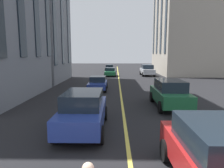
{
  "coord_description": "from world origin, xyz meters",
  "views": [
    {
      "loc": [
        -1.0,
        0.5,
        3.64
      ],
      "look_at": [
        11.52,
        0.71,
        1.81
      ],
      "focal_mm": 32.93,
      "sensor_mm": 36.0,
      "label": 1
    }
  ],
  "objects_px": {
    "car_red_near": "(217,157)",
    "car_black_mid": "(109,68)",
    "car_blue_far": "(83,110)",
    "car_green_parked_b": "(110,72)",
    "car_silver_parked_a": "(147,70)",
    "car_blue_trailing": "(98,83)",
    "car_green_oncoming": "(170,93)"
  },
  "relations": [
    {
      "from": "car_silver_parked_a",
      "to": "car_green_oncoming",
      "type": "relative_size",
      "value": 1.0
    },
    {
      "from": "car_black_mid",
      "to": "car_green_oncoming",
      "type": "bearing_deg",
      "value": -170.42
    },
    {
      "from": "car_blue_far",
      "to": "car_red_near",
      "type": "height_order",
      "value": "same"
    },
    {
      "from": "car_red_near",
      "to": "car_black_mid",
      "type": "distance_m",
      "value": 38.92
    },
    {
      "from": "car_blue_trailing",
      "to": "car_blue_far",
      "type": "distance_m",
      "value": 11.12
    },
    {
      "from": "car_green_parked_b",
      "to": "car_black_mid",
      "type": "relative_size",
      "value": 1.0
    },
    {
      "from": "car_silver_parked_a",
      "to": "car_black_mid",
      "type": "relative_size",
      "value": 1.21
    },
    {
      "from": "car_silver_parked_a",
      "to": "car_red_near",
      "type": "xyz_separation_m",
      "value": [
        -29.78,
        2.74,
        0.0
      ]
    },
    {
      "from": "car_red_near",
      "to": "car_black_mid",
      "type": "height_order",
      "value": "car_red_near"
    },
    {
      "from": "car_green_oncoming",
      "to": "car_red_near",
      "type": "height_order",
      "value": "same"
    },
    {
      "from": "car_green_parked_b",
      "to": "car_black_mid",
      "type": "bearing_deg",
      "value": 2.35
    },
    {
      "from": "car_red_near",
      "to": "car_blue_far",
      "type": "bearing_deg",
      "value": 43.32
    },
    {
      "from": "car_black_mid",
      "to": "car_blue_trailing",
      "type": "bearing_deg",
      "value": 178.74
    },
    {
      "from": "car_silver_parked_a",
      "to": "car_green_parked_b",
      "type": "xyz_separation_m",
      "value": [
        -0.86,
        6.28,
        -0.27
      ]
    },
    {
      "from": "car_green_parked_b",
      "to": "car_red_near",
      "type": "height_order",
      "value": "car_red_near"
    },
    {
      "from": "car_green_parked_b",
      "to": "car_red_near",
      "type": "relative_size",
      "value": 0.83
    },
    {
      "from": "car_blue_trailing",
      "to": "car_blue_far",
      "type": "bearing_deg",
      "value": -178.68
    },
    {
      "from": "car_green_parked_b",
      "to": "car_blue_trailing",
      "type": "bearing_deg",
      "value": 176.1
    },
    {
      "from": "car_green_oncoming",
      "to": "car_blue_far",
      "type": "distance_m",
      "value": 6.91
    },
    {
      "from": "car_blue_trailing",
      "to": "car_green_parked_b",
      "type": "xyz_separation_m",
      "value": [
        13.35,
        -0.91,
        0.0
      ]
    },
    {
      "from": "car_red_near",
      "to": "car_blue_trailing",
      "type": "bearing_deg",
      "value": 15.96
    },
    {
      "from": "car_green_parked_b",
      "to": "car_black_mid",
      "type": "xyz_separation_m",
      "value": [
        9.8,
        0.4,
        0.0
      ]
    },
    {
      "from": "car_silver_parked_a",
      "to": "car_green_oncoming",
      "type": "xyz_separation_m",
      "value": [
        -20.89,
        1.65,
        0.0
      ]
    },
    {
      "from": "car_black_mid",
      "to": "car_silver_parked_a",
      "type": "bearing_deg",
      "value": -143.21
    },
    {
      "from": "car_silver_parked_a",
      "to": "car_green_oncoming",
      "type": "height_order",
      "value": "same"
    },
    {
      "from": "car_blue_far",
      "to": "car_black_mid",
      "type": "relative_size",
      "value": 1.21
    },
    {
      "from": "car_red_near",
      "to": "car_black_mid",
      "type": "xyz_separation_m",
      "value": [
        38.72,
        3.94,
        -0.27
      ]
    },
    {
      "from": "car_red_near",
      "to": "car_black_mid",
      "type": "relative_size",
      "value": 1.21
    },
    {
      "from": "car_blue_far",
      "to": "car_green_oncoming",
      "type": "bearing_deg",
      "value": -49.93
    },
    {
      "from": "car_blue_far",
      "to": "car_red_near",
      "type": "distance_m",
      "value": 6.11
    },
    {
      "from": "car_blue_trailing",
      "to": "car_black_mid",
      "type": "height_order",
      "value": "same"
    },
    {
      "from": "car_red_near",
      "to": "car_green_parked_b",
      "type": "bearing_deg",
      "value": 6.98
    }
  ]
}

